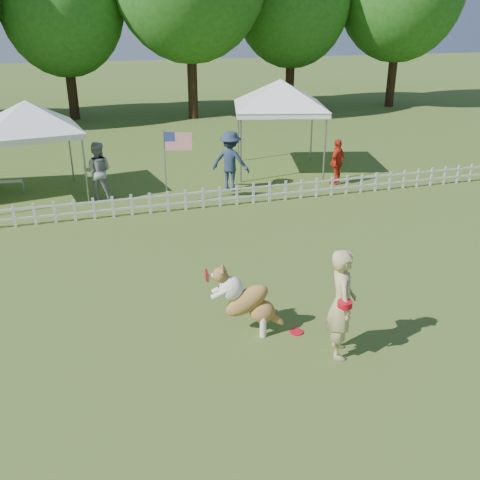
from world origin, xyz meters
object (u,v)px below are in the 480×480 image
(spectator_b, at_px, (230,161))
(flag_pole, at_px, (165,169))
(frisbee_on_turf, at_px, (296,332))
(spectator_c, at_px, (337,162))
(spectator_a, at_px, (98,171))
(handler, at_px, (342,304))
(dog, at_px, (248,301))
(canopy_tent_right, at_px, (279,127))
(canopy_tent_left, at_px, (33,151))

(spectator_b, bearing_deg, flag_pole, 57.46)
(frisbee_on_turf, distance_m, spectator_c, 9.09)
(spectator_c, bearing_deg, flag_pole, -32.29)
(spectator_a, relative_size, spectator_c, 1.18)
(handler, height_order, dog, handler)
(spectator_c, bearing_deg, canopy_tent_right, -96.17)
(canopy_tent_left, height_order, spectator_a, canopy_tent_left)
(dog, bearing_deg, frisbee_on_turf, 1.71)
(dog, relative_size, canopy_tent_left, 0.45)
(canopy_tent_left, distance_m, flag_pole, 4.09)
(handler, relative_size, spectator_a, 1.07)
(flag_pole, xyz_separation_m, spectator_a, (-1.81, 1.12, -0.22))
(frisbee_on_turf, xyz_separation_m, spectator_b, (1.13, 8.17, 0.91))
(flag_pole, distance_m, spectator_c, 5.64)
(canopy_tent_right, xyz_separation_m, spectator_a, (-6.17, -1.43, -0.66))
(frisbee_on_turf, height_order, spectator_b, spectator_b)
(flag_pole, bearing_deg, canopy_tent_right, 48.85)
(handler, xyz_separation_m, flag_pole, (-1.43, 8.06, 0.16))
(spectator_a, bearing_deg, handler, 123.80)
(flag_pole, bearing_deg, spectator_b, 40.61)
(handler, bearing_deg, spectator_a, 37.18)
(dog, bearing_deg, canopy_tent_left, 131.72)
(spectator_b, bearing_deg, canopy_tent_right, -107.40)
(frisbee_on_turf, distance_m, flag_pole, 7.45)
(canopy_tent_left, distance_m, spectator_b, 5.85)
(canopy_tent_left, bearing_deg, dog, -76.19)
(handler, bearing_deg, spectator_c, -8.24)
(dog, distance_m, canopy_tent_right, 10.50)
(dog, height_order, flag_pole, flag_pole)
(canopy_tent_left, height_order, flag_pole, canopy_tent_left)
(spectator_b, height_order, spectator_c, spectator_b)
(dog, relative_size, spectator_b, 0.68)
(handler, xyz_separation_m, frisbee_on_turf, (-0.41, 0.76, -0.91))
(canopy_tent_right, xyz_separation_m, spectator_c, (1.24, -2.04, -0.79))
(frisbee_on_turf, height_order, flag_pole, flag_pole)
(handler, relative_size, canopy_tent_left, 0.66)
(handler, distance_m, flag_pole, 8.19)
(canopy_tent_right, height_order, flag_pole, canopy_tent_right)
(flag_pole, height_order, spectator_a, flag_pole)
(frisbee_on_turf, bearing_deg, handler, -61.59)
(handler, bearing_deg, flag_pole, 27.79)
(handler, bearing_deg, canopy_tent_right, 2.30)
(dog, xyz_separation_m, frisbee_on_turf, (0.81, -0.25, -0.62))
(frisbee_on_turf, bearing_deg, spectator_a, 108.57)
(handler, distance_m, spectator_c, 9.54)
(canopy_tent_left, bearing_deg, flag_pole, -37.48)
(frisbee_on_turf, bearing_deg, spectator_b, 82.10)
(dog, xyz_separation_m, spectator_c, (5.40, 7.56, 0.10))
(handler, xyz_separation_m, canopy_tent_right, (2.93, 10.61, 0.60))
(flag_pole, height_order, spectator_c, flag_pole)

